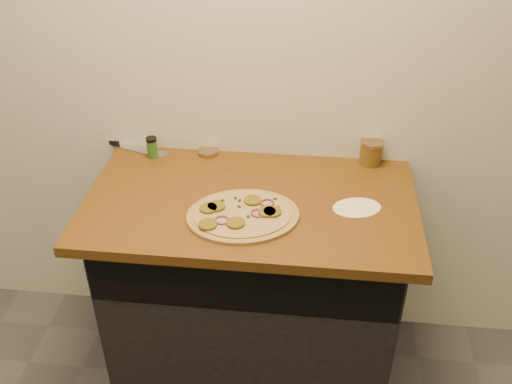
# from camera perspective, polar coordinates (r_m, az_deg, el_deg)

# --- Properties ---
(room_shell) EXTENTS (4.02, 3.52, 2.71)m
(room_shell) POSITION_cam_1_polar(r_m,az_deg,el_deg) (0.51, -21.29, -17.11)
(room_shell) COLOR beige
(room_shell) RESTS_ON ground
(cabinet) EXTENTS (1.10, 0.60, 0.86)m
(cabinet) POSITION_cam_1_polar(r_m,az_deg,el_deg) (2.39, -0.40, -9.56)
(cabinet) COLOR black
(cabinet) RESTS_ON ground
(countertop) EXTENTS (1.20, 0.70, 0.04)m
(countertop) POSITION_cam_1_polar(r_m,az_deg,el_deg) (2.08, -0.54, -1.09)
(countertop) COLOR brown
(countertop) RESTS_ON cabinet
(pizza) EXTENTS (0.46, 0.46, 0.03)m
(pizza) POSITION_cam_1_polar(r_m,az_deg,el_deg) (1.97, -1.35, -2.30)
(pizza) COLOR tan
(pizza) RESTS_ON countertop
(chefs_knife) EXTENTS (0.36, 0.14, 0.02)m
(chefs_knife) POSITION_cam_1_polar(r_m,az_deg,el_deg) (2.46, -13.25, 4.65)
(chefs_knife) COLOR #B7BAC1
(chefs_knife) RESTS_ON countertop
(mason_jar_lid) EXTENTS (0.11, 0.11, 0.02)m
(mason_jar_lid) POSITION_cam_1_polar(r_m,az_deg,el_deg) (2.34, -4.83, 4.01)
(mason_jar_lid) COLOR #A0825D
(mason_jar_lid) RESTS_ON countertop
(salsa_jar) EXTENTS (0.09, 0.09, 0.10)m
(salsa_jar) POSITION_cam_1_polar(r_m,az_deg,el_deg) (2.30, 11.43, 3.94)
(salsa_jar) COLOR #9E200F
(salsa_jar) RESTS_ON countertop
(spice_shaker) EXTENTS (0.04, 0.04, 0.09)m
(spice_shaker) POSITION_cam_1_polar(r_m,az_deg,el_deg) (2.33, -10.35, 4.42)
(spice_shaker) COLOR #2C6720
(spice_shaker) RESTS_ON countertop
(flour_spill) EXTENTS (0.22, 0.22, 0.00)m
(flour_spill) POSITION_cam_1_polar(r_m,az_deg,el_deg) (2.05, 10.04, -1.54)
(flour_spill) COLOR white
(flour_spill) RESTS_ON countertop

